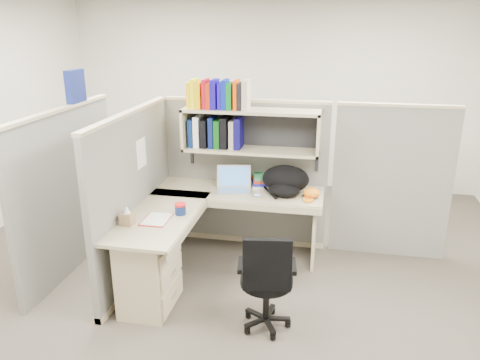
% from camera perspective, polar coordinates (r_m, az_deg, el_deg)
% --- Properties ---
extents(ground, '(6.00, 6.00, 0.00)m').
position_cam_1_polar(ground, '(4.67, -1.57, -12.13)').
color(ground, '#36302A').
rests_on(ground, ground).
extents(room_shell, '(6.00, 6.00, 6.00)m').
position_cam_1_polar(room_shell, '(4.08, -1.77, 7.80)').
color(room_shell, beige).
rests_on(room_shell, ground).
extents(cubicle, '(3.79, 1.84, 1.95)m').
position_cam_1_polar(cubicle, '(4.77, -4.77, 0.54)').
color(cubicle, slate).
rests_on(cubicle, ground).
extents(desk, '(1.74, 1.75, 0.73)m').
position_cam_1_polar(desk, '(4.31, -7.82, -8.39)').
color(desk, tan).
rests_on(desk, ground).
extents(laptop, '(0.41, 0.41, 0.25)m').
position_cam_1_polar(laptop, '(4.79, -0.79, 0.05)').
color(laptop, '#B7B6BB').
rests_on(laptop, desk).
extents(backpack, '(0.54, 0.45, 0.28)m').
position_cam_1_polar(backpack, '(4.73, 5.49, -0.11)').
color(backpack, black).
rests_on(backpack, desk).
extents(orange_cap, '(0.22, 0.24, 0.09)m').
position_cam_1_polar(orange_cap, '(4.71, 8.71, -1.56)').
color(orange_cap, orange).
rests_on(orange_cap, desk).
extents(snack_canister, '(0.11, 0.11, 0.10)m').
position_cam_1_polar(snack_canister, '(4.28, -7.28, -3.50)').
color(snack_canister, '#0D1D51').
rests_on(snack_canister, desk).
extents(tissue_box, '(0.11, 0.11, 0.17)m').
position_cam_1_polar(tissue_box, '(4.15, -13.60, -4.21)').
color(tissue_box, '#927552').
rests_on(tissue_box, desk).
extents(mouse, '(0.09, 0.06, 0.03)m').
position_cam_1_polar(mouse, '(4.68, 2.12, -1.86)').
color(mouse, '#98BCD8').
rests_on(mouse, desk).
extents(paper_cup, '(0.07, 0.07, 0.09)m').
position_cam_1_polar(paper_cup, '(4.99, 0.26, -0.17)').
color(paper_cup, white).
rests_on(paper_cup, desk).
extents(book_stack, '(0.24, 0.28, 0.12)m').
position_cam_1_polar(book_stack, '(4.99, 2.52, -0.03)').
color(book_stack, gray).
rests_on(book_stack, desk).
extents(loose_paper, '(0.21, 0.28, 0.00)m').
position_cam_1_polar(loose_paper, '(4.23, -10.13, -4.70)').
color(loose_paper, silver).
rests_on(loose_paper, desk).
extents(task_chair, '(0.49, 0.45, 0.89)m').
position_cam_1_polar(task_chair, '(3.85, 3.23, -13.94)').
color(task_chair, black).
rests_on(task_chair, ground).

